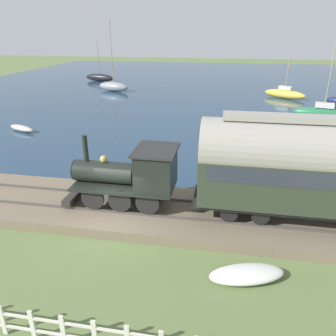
{
  "coord_description": "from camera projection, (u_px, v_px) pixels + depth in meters",
  "views": [
    {
      "loc": [
        -12.3,
        -4.62,
        8.41
      ],
      "look_at": [
        3.57,
        -1.77,
        1.6
      ],
      "focal_mm": 35.0,
      "sensor_mm": 36.0,
      "label": 1
    }
  ],
  "objects": [
    {
      "name": "ground_plane",
      "position": [
        117.0,
        227.0,
        15.18
      ],
      "size": [
        200.0,
        200.0,
        0.0
      ],
      "primitive_type": "plane",
      "color": "#607542"
    },
    {
      "name": "harbor_water",
      "position": [
        200.0,
        84.0,
        55.02
      ],
      "size": [
        80.0,
        80.0,
        0.01
      ],
      "color": "navy",
      "rests_on": "ground"
    },
    {
      "name": "rail_embankment",
      "position": [
        125.0,
        209.0,
        16.25
      ],
      "size": [
        4.73,
        56.0,
        0.58
      ],
      "color": "#756651",
      "rests_on": "ground"
    },
    {
      "name": "steam_locomotive",
      "position": [
        134.0,
        173.0,
        15.38
      ],
      "size": [
        2.31,
        5.39,
        3.36
      ],
      "color": "black",
      "rests_on": "rail_embankment"
    },
    {
      "name": "passenger_coach",
      "position": [
        325.0,
        167.0,
        13.68
      ],
      "size": [
        2.51,
        10.86,
        4.69
      ],
      "color": "black",
      "rests_on": "rail_embankment"
    },
    {
      "name": "sailboat_gray",
      "position": [
        114.0,
        86.0,
        48.43
      ],
      "size": [
        2.91,
        5.18,
        9.8
      ],
      "rotation": [
        0.0,
        0.0,
        -0.3
      ],
      "color": "gray",
      "rests_on": "harbor_water"
    },
    {
      "name": "sailboat_yellow",
      "position": [
        285.0,
        94.0,
        43.44
      ],
      "size": [
        4.02,
        5.38,
        5.53
      ],
      "rotation": [
        0.0,
        0.0,
        -0.57
      ],
      "color": "gold",
      "rests_on": "harbor_water"
    },
    {
      "name": "sailboat_green",
      "position": [
        323.0,
        113.0,
        33.01
      ],
      "size": [
        2.79,
        6.03,
        9.67
      ],
      "rotation": [
        0.0,
        0.0,
        -0.24
      ],
      "color": "#236B42",
      "rests_on": "harbor_water"
    },
    {
      "name": "sailboat_black",
      "position": [
        100.0,
        77.0,
        57.94
      ],
      "size": [
        2.78,
        6.0,
        6.72
      ],
      "rotation": [
        0.0,
        0.0,
        -0.27
      ],
      "color": "black",
      "rests_on": "harbor_water"
    },
    {
      "name": "rowboat_off_pier",
      "position": [
        335.0,
        184.0,
        18.74
      ],
      "size": [
        2.56,
        2.92,
        0.53
      ],
      "rotation": [
        0.0,
        0.0,
        -0.65
      ],
      "color": "#B7B2A3",
      "rests_on": "harbor_water"
    },
    {
      "name": "rowboat_mid_harbor",
      "position": [
        246.0,
        166.0,
        21.45
      ],
      "size": [
        0.98,
        2.13,
        0.31
      ],
      "rotation": [
        0.0,
        0.0,
        -0.01
      ],
      "color": "#B7B2A3",
      "rests_on": "harbor_water"
    },
    {
      "name": "rowboat_far_out",
      "position": [
        22.0,
        128.0,
        29.34
      ],
      "size": [
        1.75,
        3.06,
        0.55
      ],
      "rotation": [
        0.0,
        0.0,
        -0.36
      ],
      "color": "#B7B2A3",
      "rests_on": "harbor_water"
    },
    {
      "name": "beached_dinghy",
      "position": [
        247.0,
        274.0,
        11.9
      ],
      "size": [
        1.88,
        3.0,
        0.44
      ],
      "color": "silver",
      "rests_on": "ground"
    },
    {
      "name": "picket_fence",
      "position": [
        47.0,
        327.0,
        9.38
      ],
      "size": [
        0.06,
        20.14,
        1.08
      ],
      "color": "silver",
      "rests_on": "ground"
    }
  ]
}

